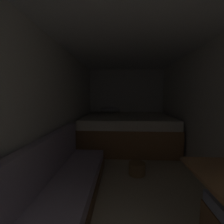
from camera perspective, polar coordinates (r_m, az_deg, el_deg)
The scene contains 8 objects.
ground_plane at distance 2.65m, azimuth 6.84°, elevation -22.63°, with size 7.22×7.22×0.00m, color beige.
wall_back at distance 4.97m, azimuth 5.08°, elevation 3.15°, with size 2.35×0.05×2.06m, color silver.
wall_left at distance 2.54m, azimuth -19.76°, elevation 0.31°, with size 0.05×5.22×2.06m, color silver.
wall_right at distance 2.68m, azimuth 32.51°, elevation 0.02°, with size 0.05×5.22×2.06m, color silver.
ceiling_slab at distance 2.47m, azimuth 7.48°, elevation 25.34°, with size 2.35×5.22×0.05m, color white.
bed at distance 4.07m, azimuth 5.37°, elevation -6.62°, with size 2.13×1.84×0.93m.
sofa_left at distance 1.97m, azimuth -19.89°, elevation -26.04°, with size 0.65×2.58×0.77m.
wicker_basket at distance 2.74m, azimuth 8.98°, elevation -19.45°, with size 0.27×0.27×0.19m.
Camera 1 is at (-0.16, -0.44, 1.26)m, focal length 25.44 mm.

